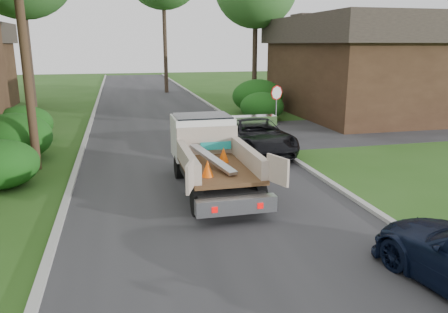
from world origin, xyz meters
TOP-DOWN VIEW (x-y plane):
  - ground at (0.00, 0.00)m, footprint 120.00×120.00m
  - road at (0.00, 10.00)m, footprint 8.00×90.00m
  - side_street at (12.00, 9.00)m, footprint 16.00×7.00m
  - curb_left at (-4.10, 10.00)m, footprint 0.20×90.00m
  - curb_right at (4.10, 10.00)m, footprint 0.20×90.00m
  - stop_sign at (5.20, 9.00)m, footprint 0.71×0.32m
  - utility_pole at (-5.48, 4.98)m, footprint 2.42×1.25m
  - house_right at (13.00, 14.00)m, footprint 9.72×12.96m
  - hedge_left_a at (-6.20, 3.00)m, footprint 2.34×2.34m
  - hedge_left_b at (-6.50, 6.50)m, footprint 2.86×2.86m
  - hedge_left_c at (-6.80, 10.00)m, footprint 2.60×2.60m
  - hedge_right_a at (5.80, 13.00)m, footprint 2.60×2.60m
  - hedge_right_b at (6.50, 16.00)m, footprint 3.38×3.38m
  - flatbed_truck at (0.27, 1.87)m, footprint 2.61×5.56m
  - black_pickup at (3.01, 5.65)m, footprint 2.55×5.30m

SIDE VIEW (x-z plane):
  - ground at x=0.00m, z-range 0.00..0.00m
  - road at x=0.00m, z-range -0.01..0.01m
  - side_street at x=12.00m, z-range 0.00..0.02m
  - curb_left at x=-4.10m, z-range 0.00..0.12m
  - curb_right at x=4.10m, z-range 0.00..0.12m
  - black_pickup at x=3.01m, z-range 0.00..1.46m
  - hedge_left_a at x=-6.20m, z-range 0.00..1.53m
  - hedge_left_c at x=-6.80m, z-range 0.00..1.70m
  - hedge_right_a at x=5.80m, z-range 0.00..1.70m
  - hedge_left_b at x=-6.50m, z-range 0.00..1.87m
  - hedge_right_b at x=6.50m, z-range 0.00..2.21m
  - flatbed_truck at x=0.27m, z-range 0.09..2.20m
  - stop_sign at x=5.20m, z-range 0.54..3.02m
  - house_right at x=13.00m, z-range 0.06..6.26m
  - utility_pole at x=-5.48m, z-range 0.17..10.17m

